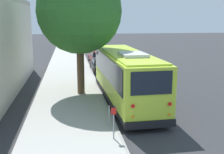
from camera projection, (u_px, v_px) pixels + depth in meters
ground_plane at (128, 102)px, 17.78m from camera, size 160.00×160.00×0.00m
sidewalk_slab at (69, 104)px, 17.21m from camera, size 80.00×4.35×0.15m
curb_strip at (105, 102)px, 17.54m from camera, size 80.00×0.14×0.15m
shuttle_bus at (125, 74)px, 17.54m from camera, size 10.57×2.94×3.34m
parked_sedan_black at (100, 65)px, 28.11m from camera, size 4.68×1.84×1.28m
parked_sedan_maroon at (97, 57)px, 33.76m from camera, size 4.42×2.04×1.29m
street_tree at (79, 5)px, 18.30m from camera, size 5.56×5.56×9.13m
sign_post_near at (114, 123)px, 11.92m from camera, size 0.06×0.22×1.37m
sign_post_far at (109, 116)px, 13.27m from camera, size 0.06×0.06×1.04m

